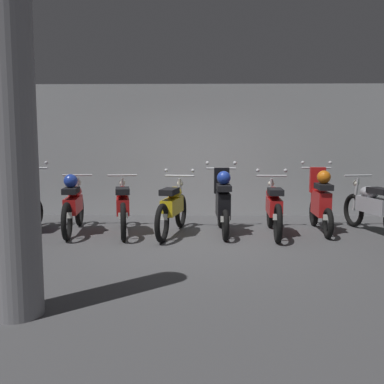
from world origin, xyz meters
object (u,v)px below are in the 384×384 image
Objects in this scene: motorbike_slot_4 at (173,207)px; motorbike_slot_5 at (223,202)px; motorbike_slot_3 at (123,206)px; motorbike_slot_1 at (25,203)px; support_pillar at (12,159)px; motorbike_slot_2 at (73,204)px; motorbike_slot_8 at (373,207)px; motorbike_slot_7 at (321,201)px; motorbike_slot_6 at (274,207)px.

motorbike_slot_4 is 1.15× the size of motorbike_slot_5.
motorbike_slot_1 is at bearing 178.49° from motorbike_slot_3.
motorbike_slot_2 is at bearing 99.01° from support_pillar.
motorbike_slot_2 is at bearing -179.74° from motorbike_slot_8.
motorbike_slot_1 is 0.91m from motorbike_slot_2.
motorbike_slot_7 reaches higher than motorbike_slot_8.
motorbike_slot_6 is at bearing -176.35° from motorbike_slot_8.
motorbike_slot_5 is (1.81, -0.03, 0.08)m from motorbike_slot_3.
motorbike_slot_3 is 1.00× the size of motorbike_slot_8.
motorbike_slot_1 is 0.87× the size of motorbike_slot_3.
motorbike_slot_7 is at bearing 171.12° from motorbike_slot_8.
motorbike_slot_5 is (3.62, -0.08, 0.04)m from motorbike_slot_1.
motorbike_slot_4 is 0.66× the size of support_pillar.
support_pillar reaches higher than motorbike_slot_5.
support_pillar is at bearing -68.33° from motorbike_slot_1.
motorbike_slot_1 is at bearing 111.67° from support_pillar.
motorbike_slot_6 is (3.62, -0.09, -0.03)m from motorbike_slot_2.
motorbike_slot_3 is at bearing 178.10° from motorbike_slot_6.
motorbike_slot_7 is at bearing 5.81° from motorbike_slot_4.
motorbike_slot_3 is 0.92m from motorbike_slot_4.
motorbike_slot_3 is 4.52m from motorbike_slot_8.
motorbike_slot_7 is (2.71, 0.28, 0.08)m from motorbike_slot_4.
motorbike_slot_4 reaches higher than motorbike_slot_8.
motorbike_slot_1 and motorbike_slot_7 have the same top height.
motorbike_slot_2 reaches higher than motorbike_slot_3.
motorbike_slot_6 is (2.72, -0.09, 0.00)m from motorbike_slot_3.
motorbike_slot_8 is (6.33, -0.02, -0.04)m from motorbike_slot_1.
motorbike_slot_4 is at bearing -179.35° from motorbike_slot_6.
motorbike_slot_8 is at bearing 3.65° from motorbike_slot_6.
motorbike_slot_2 is at bearing -177.91° from motorbike_slot_7.
motorbike_slot_4 reaches higher than motorbike_slot_3.
motorbike_slot_8 is at bearing 2.15° from motorbike_slot_4.
motorbike_slot_1 reaches higher than motorbike_slot_2.
motorbike_slot_3 is at bearing 173.10° from motorbike_slot_4.
motorbike_slot_5 reaches higher than motorbike_slot_8.
motorbike_slot_2 reaches higher than motorbike_slot_8.
motorbike_slot_5 is 4.34m from support_pillar.
motorbike_slot_6 is (0.91, -0.06, -0.08)m from motorbike_slot_5.
motorbike_slot_7 is (4.53, 0.16, 0.04)m from motorbike_slot_2.
motorbike_slot_7 is at bearing 44.52° from support_pillar.
motorbike_slot_8 is (1.80, 0.11, -0.00)m from motorbike_slot_6.
support_pillar reaches higher than motorbike_slot_7.
motorbike_slot_5 reaches higher than motorbike_slot_6.
motorbike_slot_4 is at bearing 71.16° from support_pillar.
motorbike_slot_6 is 0.66× the size of support_pillar.
motorbike_slot_1 is 3.62m from motorbike_slot_5.
motorbike_slot_7 is (0.90, 0.26, 0.08)m from motorbike_slot_6.
motorbike_slot_4 is at bearing -177.85° from motorbike_slot_8.
motorbike_slot_1 is 0.86× the size of motorbike_slot_6.
motorbike_slot_4 is 3.61m from motorbike_slot_8.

